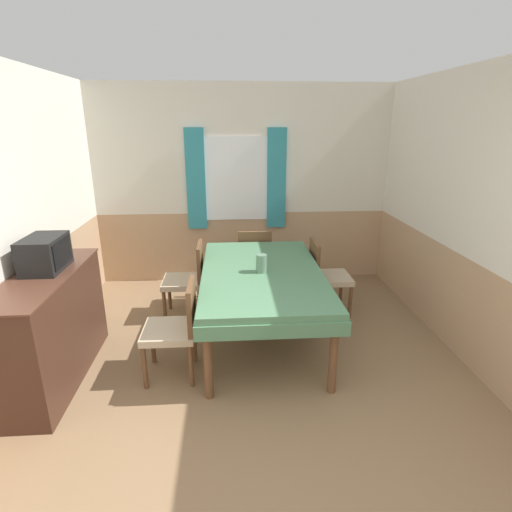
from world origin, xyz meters
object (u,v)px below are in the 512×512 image
chair_head_window (254,258)px  tv (45,254)px  sideboard (51,327)px  vase (261,263)px  chair_right_far (325,274)px  chair_left_near (177,326)px  chair_left_far (188,277)px  dining_table (262,280)px

chair_head_window → tv: size_ratio=1.97×
sideboard → vase: size_ratio=8.15×
chair_right_far → sideboard: 2.82m
chair_left_near → sideboard: bearing=88.6°
chair_right_far → chair_left_near: size_ratio=1.00×
chair_left_far → sideboard: 1.52m
chair_left_near → tv: tv is taller
sideboard → vase: (1.81, 0.50, 0.35)m
dining_table → chair_left_far: size_ratio=2.35×
chair_left_far → chair_left_near: bearing=-180.0°
chair_head_window → sideboard: bearing=-136.6°
chair_left_far → vase: 1.04m
chair_head_window → chair_left_near: 1.91m
chair_right_far → chair_left_near: 1.92m
chair_right_far → chair_left_near: same height
chair_right_far → tv: bearing=-69.5°
chair_right_far → tv: tv is taller
vase → tv: bearing=-168.4°
chair_right_far → vase: bearing=-52.5°
sideboard → vase: 1.91m
dining_table → chair_head_window: bearing=90.0°
chair_head_window → tv: bearing=-138.8°
chair_right_far → sideboard: bearing=-67.0°
dining_table → chair_head_window: size_ratio=2.35×
dining_table → chair_right_far: 0.97m
chair_left_near → dining_table: bearing=-54.1°
chair_right_far → sideboard: sideboard is taller
chair_right_far → tv: size_ratio=1.97×
dining_table → tv: 1.92m
dining_table → vase: 0.19m
chair_left_far → chair_right_far: 1.55m
chair_left_near → chair_head_window: bearing=-23.9°
chair_head_window → vase: bearing=-90.4°
tv → vase: size_ratio=2.47×
chair_head_window → chair_right_far: (0.78, -0.62, 0.00)m
dining_table → chair_left_far: (-0.78, 0.56, -0.17)m
chair_left_near → tv: (-1.05, 0.15, 0.62)m
sideboard → chair_right_far: bearing=23.0°
vase → chair_left_near: bearing=-145.7°
tv → vase: (1.81, 0.37, -0.26)m
dining_table → chair_left_far: bearing=144.1°
chair_head_window → tv: (-1.82, -1.60, 0.62)m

